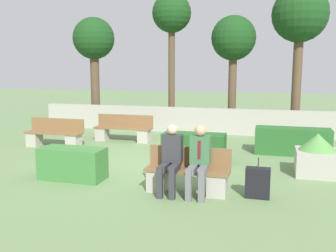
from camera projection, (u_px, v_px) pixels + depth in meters
ground_plane at (145, 162)px, 9.73m from camera, size 60.00×60.00×0.00m
perimeter_wall at (187, 120)px, 14.25m from camera, size 11.84×0.30×0.95m
bench_front at (187, 176)px, 7.32m from camera, size 1.65×0.49×0.87m
bench_left_side at (54, 136)px, 11.59m from camera, size 1.84×0.48×0.87m
bench_right_side at (123, 131)px, 12.53m from camera, size 1.97×0.49×0.87m
person_seated_man at (199, 157)px, 7.06m from camera, size 0.38×0.64×1.36m
person_seated_woman at (171, 156)px, 7.20m from camera, size 0.38×0.64×1.35m
hedge_block_near_left at (194, 147)px, 9.85m from camera, size 1.64×0.65×0.73m
hedge_block_near_right at (73, 164)px, 8.20m from camera, size 1.42×0.64×0.69m
hedge_block_mid_left at (292, 141)px, 10.57m from camera, size 2.05×0.68×0.76m
planter_corner_left at (317, 155)px, 8.50m from camera, size 0.92×0.92×0.96m
suitcase at (258, 183)px, 7.01m from camera, size 0.46×0.23×0.78m
tree_leftmost at (94, 42)px, 15.91m from camera, size 1.76×1.76×4.57m
tree_center_left at (172, 18)px, 14.85m from camera, size 1.55×1.55×5.38m
tree_center_right at (233, 41)px, 14.40m from camera, size 1.72×1.72×4.44m
tree_rightmost at (300, 18)px, 13.60m from camera, size 2.03×2.03×5.39m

